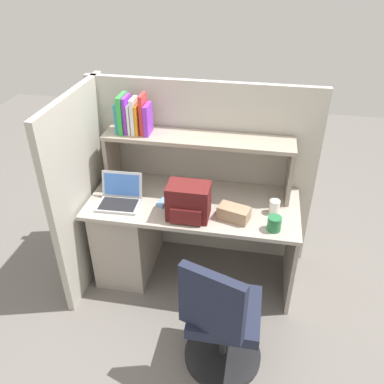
% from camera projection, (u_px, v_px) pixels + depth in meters
% --- Properties ---
extents(ground_plane, '(8.00, 8.00, 0.00)m').
position_uv_depth(ground_plane, '(193.00, 272.00, 3.45)').
color(ground_plane, slate).
extents(desk, '(1.60, 0.70, 0.73)m').
position_uv_depth(desk, '(147.00, 230.00, 3.29)').
color(desk, '#AAA093').
rests_on(desk, ground_plane).
extents(cubicle_partition_rear, '(1.84, 0.05, 1.55)m').
position_uv_depth(cubicle_partition_rear, '(201.00, 172.00, 3.35)').
color(cubicle_partition_rear, '#B2ADA0').
rests_on(cubicle_partition_rear, ground_plane).
extents(cubicle_partition_left, '(0.05, 1.06, 1.55)m').
position_uv_depth(cubicle_partition_left, '(85.00, 189.00, 3.12)').
color(cubicle_partition_left, '#B2ADA0').
rests_on(cubicle_partition_left, ground_plane).
extents(overhead_hutch, '(1.44, 0.28, 0.45)m').
position_uv_depth(overhead_hutch, '(198.00, 149.00, 3.03)').
color(overhead_hutch, gray).
rests_on(overhead_hutch, desk).
extents(reference_books_on_shelf, '(0.26, 0.18, 0.30)m').
position_uv_depth(reference_books_on_shelf, '(133.00, 116.00, 2.98)').
color(reference_books_on_shelf, teal).
rests_on(reference_books_on_shelf, overhead_hutch).
extents(laptop, '(0.32, 0.27, 0.22)m').
position_uv_depth(laptop, '(120.00, 197.00, 3.02)').
color(laptop, '#B7BABF').
rests_on(laptop, desk).
extents(backpack, '(0.30, 0.23, 0.26)m').
position_uv_depth(backpack, '(188.00, 202.00, 2.83)').
color(backpack, '#591919').
rests_on(backpack, desk).
extents(computer_mouse, '(0.09, 0.12, 0.03)m').
position_uv_depth(computer_mouse, '(163.00, 203.00, 3.02)').
color(computer_mouse, '#7299C6').
rests_on(computer_mouse, desk).
extents(paper_cup, '(0.08, 0.08, 0.10)m').
position_uv_depth(paper_cup, '(274.00, 207.00, 2.91)').
color(paper_cup, white).
rests_on(paper_cup, desk).
extents(tissue_box, '(0.24, 0.18, 0.10)m').
position_uv_depth(tissue_box, '(234.00, 213.00, 2.84)').
color(tissue_box, '#9E7F60').
rests_on(tissue_box, desk).
extents(snack_canister, '(0.10, 0.10, 0.10)m').
position_uv_depth(snack_canister, '(274.00, 224.00, 2.74)').
color(snack_canister, '#26723F').
rests_on(snack_canister, desk).
extents(office_chair, '(0.52, 0.54, 0.93)m').
position_uv_depth(office_chair, '(221.00, 323.00, 2.51)').
color(office_chair, black).
rests_on(office_chair, ground_plane).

